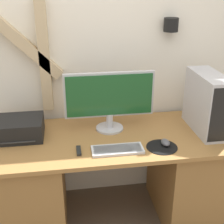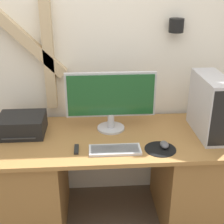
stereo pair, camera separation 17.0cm
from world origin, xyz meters
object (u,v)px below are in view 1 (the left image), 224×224
printer (20,128)px  remote_control (79,151)px  keyboard (117,150)px  computer_tower (207,103)px  monitor (109,98)px  mouse (165,142)px

printer → remote_control: bearing=-34.2°
keyboard → computer_tower: 0.78m
keyboard → remote_control: keyboard is taller
monitor → mouse: bearing=-42.2°
keyboard → mouse: bearing=3.6°
computer_tower → printer: bearing=176.2°
mouse → printer: size_ratio=0.27×
computer_tower → printer: size_ratio=1.40×
keyboard → computer_tower: (0.72, 0.22, 0.21)m
printer → remote_control: printer is taller
computer_tower → monitor: bearing=170.4°
computer_tower → remote_control: size_ratio=4.03×
monitor → printer: size_ratio=1.99×
printer → remote_control: size_ratio=2.89×
monitor → computer_tower: bearing=-9.6°
keyboard → remote_control: (-0.26, 0.03, -0.00)m
monitor → printer: (-0.67, -0.03, -0.19)m
monitor → remote_control: (-0.26, -0.31, -0.25)m
mouse → computer_tower: size_ratio=0.20×
mouse → printer: (-1.02, 0.29, 0.05)m
computer_tower → printer: (-1.40, 0.09, -0.15)m
remote_control → mouse: bearing=-0.6°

